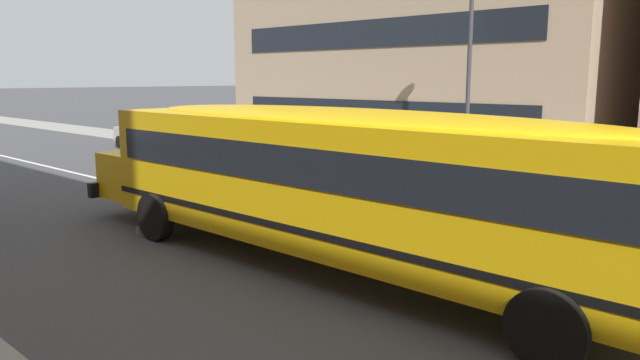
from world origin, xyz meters
The scene contains 6 objects.
ground_plane centered at (0.00, 0.00, 0.00)m, with size 400.00×400.00×0.00m, color #424244.
sidewalk_far centered at (0.00, 8.40, 0.01)m, with size 120.00×3.00×0.01m, color gray.
lane_centreline centered at (0.00, 0.00, 0.00)m, with size 110.00×0.16×0.01m, color silver.
school_bus centered at (-1.72, -1.62, 1.70)m, with size 12.78×3.02×2.85m.
parked_car_silver_by_entrance centered at (-20.10, 5.76, 0.84)m, with size 3.98×2.03×1.64m.
street_lamp centered at (-4.30, 7.70, 4.31)m, with size 0.44×0.44×6.80m.
Camera 1 is at (5.15, -9.40, 3.37)m, focal length 33.29 mm.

